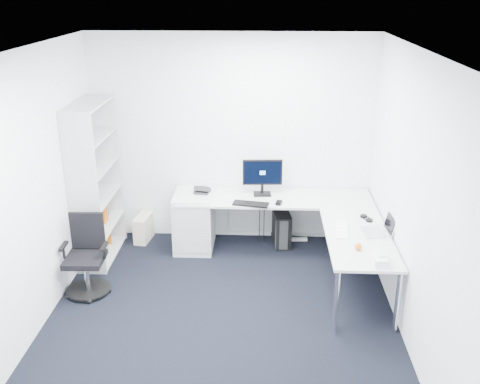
{
  "coord_description": "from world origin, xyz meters",
  "views": [
    {
      "loc": [
        0.41,
        -4.52,
        3.25
      ],
      "look_at": [
        0.15,
        1.05,
        1.05
      ],
      "focal_mm": 40.0,
      "sensor_mm": 36.0,
      "label": 1
    }
  ],
  "objects_px": {
    "task_chair": "(85,257)",
    "laptop": "(374,224)",
    "monitor": "(262,177)",
    "bookshelf": "(95,183)",
    "l_desk": "(274,234)"
  },
  "relations": [
    {
      "from": "l_desk",
      "to": "bookshelf",
      "type": "xyz_separation_m",
      "value": [
        -2.17,
        0.05,
        0.62
      ]
    },
    {
      "from": "bookshelf",
      "to": "task_chair",
      "type": "relative_size",
      "value": 2.21
    },
    {
      "from": "bookshelf",
      "to": "monitor",
      "type": "bearing_deg",
      "value": 10.18
    },
    {
      "from": "monitor",
      "to": "bookshelf",
      "type": "bearing_deg",
      "value": -173.24
    },
    {
      "from": "l_desk",
      "to": "task_chair",
      "type": "height_order",
      "value": "task_chair"
    },
    {
      "from": "task_chair",
      "to": "monitor",
      "type": "xyz_separation_m",
      "value": [
        1.93,
        1.25,
        0.51
      ]
    },
    {
      "from": "l_desk",
      "to": "task_chair",
      "type": "distance_m",
      "value": 2.24
    },
    {
      "from": "monitor",
      "to": "laptop",
      "type": "xyz_separation_m",
      "value": [
        1.2,
        -1.06,
        -0.13
      ]
    },
    {
      "from": "task_chair",
      "to": "laptop",
      "type": "distance_m",
      "value": 3.16
    },
    {
      "from": "l_desk",
      "to": "monitor",
      "type": "height_order",
      "value": "monitor"
    },
    {
      "from": "l_desk",
      "to": "bookshelf",
      "type": "relative_size",
      "value": 1.25
    },
    {
      "from": "l_desk",
      "to": "laptop",
      "type": "bearing_deg",
      "value": -31.7
    },
    {
      "from": "task_chair",
      "to": "laptop",
      "type": "xyz_separation_m",
      "value": [
        3.13,
        0.19,
        0.38
      ]
    },
    {
      "from": "l_desk",
      "to": "bookshelf",
      "type": "height_order",
      "value": "bookshelf"
    },
    {
      "from": "task_chair",
      "to": "bookshelf",
      "type": "bearing_deg",
      "value": 94.33
    }
  ]
}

